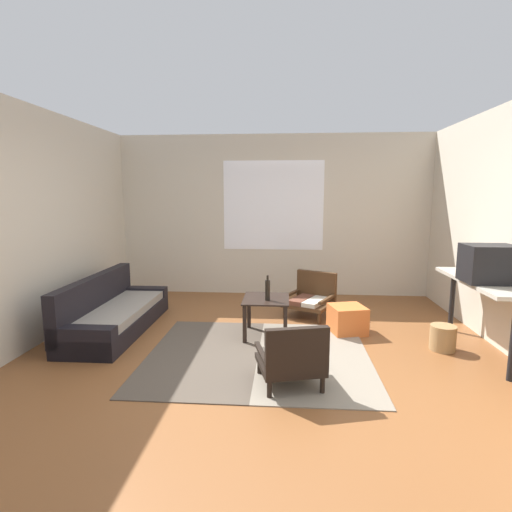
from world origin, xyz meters
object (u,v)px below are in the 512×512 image
at_px(armchair_striped_foreground, 292,358).
at_px(crt_television, 489,264).
at_px(coffee_table, 266,306).
at_px(clay_vase, 469,263).
at_px(wicker_basket, 443,338).
at_px(armchair_by_window, 311,296).
at_px(ottoman_orange, 347,319).
at_px(console_shelf, 481,288).
at_px(glass_bottle, 268,290).
at_px(couch, 113,314).

bearing_deg(armchair_striped_foreground, crt_television, 22.78).
bearing_deg(crt_television, coffee_table, 168.75).
relative_size(clay_vase, wicker_basket, 1.22).
height_order(armchair_by_window, wicker_basket, armchair_by_window).
bearing_deg(armchair_by_window, ottoman_orange, -60.34).
distance_m(armchair_striped_foreground, crt_television, 2.30).
bearing_deg(console_shelf, wicker_basket, 174.38).
distance_m(glass_bottle, wicker_basket, 2.02).
relative_size(crt_television, wicker_basket, 1.77).
xyz_separation_m(console_shelf, clay_vase, (0.00, 0.32, 0.22)).
distance_m(console_shelf, wicker_basket, 0.67).
height_order(coffee_table, glass_bottle, glass_bottle).
relative_size(coffee_table, armchair_striped_foreground, 0.91).
relative_size(armchair_by_window, glass_bottle, 2.66).
bearing_deg(clay_vase, couch, 179.09).
relative_size(ottoman_orange, clay_vase, 1.19).
bearing_deg(coffee_table, wicker_basket, -8.51).
bearing_deg(couch, armchair_striped_foreground, -31.32).
bearing_deg(armchair_by_window, coffee_table, -123.45).
bearing_deg(armchair_striped_foreground, ottoman_orange, 64.84).
height_order(couch, coffee_table, couch).
bearing_deg(armchair_by_window, couch, -161.42).
height_order(coffee_table, clay_vase, clay_vase).
height_order(ottoman_orange, wicker_basket, ottoman_orange).
bearing_deg(armchair_by_window, clay_vase, -28.27).
xyz_separation_m(coffee_table, armchair_by_window, (0.60, 0.91, -0.10)).
relative_size(ottoman_orange, glass_bottle, 1.35).
relative_size(couch, glass_bottle, 6.63).
xyz_separation_m(armchair_striped_foreground, crt_television, (2.02, 0.85, 0.73)).
xyz_separation_m(armchair_striped_foreground, ottoman_orange, (0.71, 1.51, -0.11)).
distance_m(armchair_striped_foreground, console_shelf, 2.29).
bearing_deg(couch, wicker_basket, -5.11).
relative_size(armchair_striped_foreground, wicker_basket, 2.41).
relative_size(coffee_table, crt_television, 1.25).
bearing_deg(armchair_by_window, armchair_striped_foreground, -97.83).
bearing_deg(coffee_table, clay_vase, -0.34).
xyz_separation_m(console_shelf, glass_bottle, (-2.29, 0.24, -0.12)).
bearing_deg(console_shelf, clay_vase, 90.00).
distance_m(coffee_table, clay_vase, 2.38).
xyz_separation_m(armchair_striped_foreground, wicker_basket, (1.68, 1.01, -0.14)).
xyz_separation_m(ottoman_orange, glass_bottle, (-0.98, -0.29, 0.43)).
relative_size(coffee_table, ottoman_orange, 1.51).
distance_m(armchair_by_window, clay_vase, 2.06).
height_order(clay_vase, wicker_basket, clay_vase).
bearing_deg(crt_television, armchair_by_window, 141.35).
bearing_deg(wicker_basket, coffee_table, 171.49).
xyz_separation_m(ottoman_orange, wicker_basket, (0.97, -0.50, -0.03)).
height_order(glass_bottle, wicker_basket, glass_bottle).
height_order(coffee_table, armchair_striped_foreground, armchair_striped_foreground).
bearing_deg(ottoman_orange, wicker_basket, -27.06).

